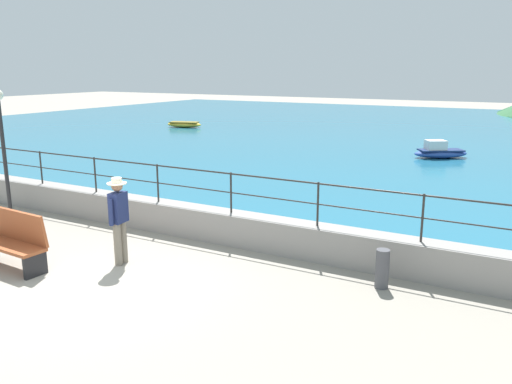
{
  "coord_description": "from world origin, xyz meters",
  "views": [
    {
      "loc": [
        6.89,
        -6.21,
        3.79
      ],
      "look_at": [
        1.37,
        3.7,
        1.1
      ],
      "focal_mm": 36.57,
      "sensor_mm": 36.0,
      "label": 1
    }
  ],
  "objects_px": {
    "bollard": "(382,269)",
    "boat_3": "(440,152)",
    "lamp_post": "(2,132)",
    "bench_main": "(13,239)",
    "person_walking": "(119,216)",
    "boat_0": "(184,124)"
  },
  "relations": [
    {
      "from": "bollard",
      "to": "boat_3",
      "type": "height_order",
      "value": "boat_3"
    },
    {
      "from": "bollard",
      "to": "boat_3",
      "type": "bearing_deg",
      "value": 96.38
    },
    {
      "from": "bollard",
      "to": "boat_0",
      "type": "relative_size",
      "value": 0.29
    },
    {
      "from": "person_walking",
      "to": "bollard",
      "type": "xyz_separation_m",
      "value": [
        4.86,
        1.36,
        -0.62
      ]
    },
    {
      "from": "bollard",
      "to": "boat_0",
      "type": "height_order",
      "value": "bollard"
    },
    {
      "from": "person_walking",
      "to": "boat_3",
      "type": "height_order",
      "value": "person_walking"
    },
    {
      "from": "boat_3",
      "to": "bench_main",
      "type": "bearing_deg",
      "value": -106.21
    },
    {
      "from": "boat_0",
      "to": "bollard",
      "type": "bearing_deg",
      "value": -45.7
    },
    {
      "from": "lamp_post",
      "to": "bollard",
      "type": "bearing_deg",
      "value": 0.31
    },
    {
      "from": "person_walking",
      "to": "boat_0",
      "type": "xyz_separation_m",
      "value": [
        -13.57,
        20.24,
        -0.72
      ]
    },
    {
      "from": "lamp_post",
      "to": "boat_0",
      "type": "height_order",
      "value": "lamp_post"
    },
    {
      "from": "bench_main",
      "to": "boat_0",
      "type": "bearing_deg",
      "value": 118.99
    },
    {
      "from": "boat_0",
      "to": "boat_3",
      "type": "height_order",
      "value": "boat_3"
    },
    {
      "from": "person_walking",
      "to": "lamp_post",
      "type": "distance_m",
      "value": 5.49
    },
    {
      "from": "bench_main",
      "to": "bollard",
      "type": "relative_size",
      "value": 2.44
    },
    {
      "from": "lamp_post",
      "to": "bench_main",
      "type": "bearing_deg",
      "value": -35.12
    },
    {
      "from": "bench_main",
      "to": "boat_3",
      "type": "height_order",
      "value": "bench_main"
    },
    {
      "from": "person_walking",
      "to": "lamp_post",
      "type": "bearing_deg",
      "value": 165.85
    },
    {
      "from": "person_walking",
      "to": "bollard",
      "type": "height_order",
      "value": "person_walking"
    },
    {
      "from": "bollard",
      "to": "boat_0",
      "type": "xyz_separation_m",
      "value": [
        -18.42,
        18.88,
        -0.1
      ]
    },
    {
      "from": "person_walking",
      "to": "lamp_post",
      "type": "xyz_separation_m",
      "value": [
        -5.19,
        1.31,
        1.22
      ]
    },
    {
      "from": "person_walking",
      "to": "boat_3",
      "type": "distance_m",
      "value": 16.24
    }
  ]
}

